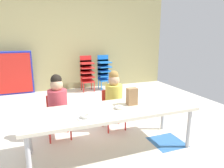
{
  "coord_description": "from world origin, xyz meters",
  "views": [
    {
      "loc": [
        -0.73,
        -3.03,
        1.43
      ],
      "look_at": [
        0.22,
        -0.56,
        0.81
      ],
      "focal_mm": 32.99,
      "sensor_mm": 36.0,
      "label": 1
    }
  ],
  "objects_px": {
    "seated_child_middle_seat": "(114,95)",
    "donut_powdered_on_plate": "(85,116)",
    "kid_chair_red_stack": "(87,71)",
    "donut_powdered_loose": "(119,107)",
    "craft_table": "(111,112)",
    "paper_bag_brown": "(132,96)",
    "kid_chair_blue_stack": "(104,70)",
    "paper_plate_near_edge": "(86,118)",
    "seated_child_near_camera": "(58,101)",
    "folded_activity_table": "(13,74)"
  },
  "relations": [
    {
      "from": "craft_table",
      "to": "donut_powdered_on_plate",
      "type": "height_order",
      "value": "donut_powdered_on_plate"
    },
    {
      "from": "folded_activity_table",
      "to": "paper_bag_brown",
      "type": "height_order",
      "value": "folded_activity_table"
    },
    {
      "from": "seated_child_near_camera",
      "to": "paper_plate_near_edge",
      "type": "distance_m",
      "value": 0.77
    },
    {
      "from": "kid_chair_blue_stack",
      "to": "donut_powdered_loose",
      "type": "xyz_separation_m",
      "value": [
        -0.84,
        -2.99,
        0.05
      ]
    },
    {
      "from": "kid_chair_red_stack",
      "to": "paper_plate_near_edge",
      "type": "xyz_separation_m",
      "value": [
        -0.81,
        -3.15,
        0.04
      ]
    },
    {
      "from": "paper_bag_brown",
      "to": "craft_table",
      "type": "bearing_deg",
      "value": -168.75
    },
    {
      "from": "seated_child_middle_seat",
      "to": "kid_chair_red_stack",
      "type": "xyz_separation_m",
      "value": [
        0.19,
        2.4,
        -0.04
      ]
    },
    {
      "from": "craft_table",
      "to": "folded_activity_table",
      "type": "distance_m",
      "value": 3.43
    },
    {
      "from": "paper_plate_near_edge",
      "to": "kid_chair_red_stack",
      "type": "bearing_deg",
      "value": 75.49
    },
    {
      "from": "kid_chair_red_stack",
      "to": "donut_powdered_loose",
      "type": "bearing_deg",
      "value": -96.83
    },
    {
      "from": "kid_chair_blue_stack",
      "to": "paper_plate_near_edge",
      "type": "height_order",
      "value": "kid_chair_blue_stack"
    },
    {
      "from": "seated_child_near_camera",
      "to": "kid_chair_blue_stack",
      "type": "xyz_separation_m",
      "value": [
        1.5,
        2.4,
        -0.04
      ]
    },
    {
      "from": "seated_child_near_camera",
      "to": "donut_powdered_loose",
      "type": "xyz_separation_m",
      "value": [
        0.67,
        -0.59,
        0.02
      ]
    },
    {
      "from": "seated_child_middle_seat",
      "to": "donut_powdered_on_plate",
      "type": "bearing_deg",
      "value": -129.89
    },
    {
      "from": "seated_child_middle_seat",
      "to": "donut_powdered_on_plate",
      "type": "height_order",
      "value": "seated_child_middle_seat"
    },
    {
      "from": "craft_table",
      "to": "seated_child_middle_seat",
      "type": "distance_m",
      "value": 0.63
    },
    {
      "from": "folded_activity_table",
      "to": "donut_powdered_loose",
      "type": "height_order",
      "value": "folded_activity_table"
    },
    {
      "from": "kid_chair_blue_stack",
      "to": "paper_plate_near_edge",
      "type": "relative_size",
      "value": 5.11
    },
    {
      "from": "seated_child_near_camera",
      "to": "donut_powdered_on_plate",
      "type": "relative_size",
      "value": 7.45
    },
    {
      "from": "seated_child_middle_seat",
      "to": "paper_bag_brown",
      "type": "bearing_deg",
      "value": -84.52
    },
    {
      "from": "folded_activity_table",
      "to": "paper_bag_brown",
      "type": "bearing_deg",
      "value": -62.41
    },
    {
      "from": "seated_child_middle_seat",
      "to": "donut_powdered_on_plate",
      "type": "distance_m",
      "value": 0.97
    },
    {
      "from": "paper_bag_brown",
      "to": "folded_activity_table",
      "type": "bearing_deg",
      "value": 117.59
    },
    {
      "from": "kid_chair_blue_stack",
      "to": "donut_powdered_on_plate",
      "type": "height_order",
      "value": "kid_chair_blue_stack"
    },
    {
      "from": "kid_chair_red_stack",
      "to": "folded_activity_table",
      "type": "bearing_deg",
      "value": 173.77
    },
    {
      "from": "folded_activity_table",
      "to": "paper_plate_near_edge",
      "type": "relative_size",
      "value": 6.04
    },
    {
      "from": "kid_chair_blue_stack",
      "to": "paper_plate_near_edge",
      "type": "xyz_separation_m",
      "value": [
        -1.29,
        -3.15,
        0.04
      ]
    },
    {
      "from": "paper_bag_brown",
      "to": "kid_chair_red_stack",
      "type": "bearing_deg",
      "value": 87.19
    },
    {
      "from": "craft_table",
      "to": "paper_plate_near_edge",
      "type": "relative_size",
      "value": 11.57
    },
    {
      "from": "craft_table",
      "to": "kid_chair_red_stack",
      "type": "height_order",
      "value": "kid_chair_red_stack"
    },
    {
      "from": "seated_child_middle_seat",
      "to": "kid_chair_red_stack",
      "type": "distance_m",
      "value": 2.41
    },
    {
      "from": "seated_child_near_camera",
      "to": "paper_plate_near_edge",
      "type": "bearing_deg",
      "value": -74.15
    },
    {
      "from": "kid_chair_red_stack",
      "to": "seated_child_near_camera",
      "type": "bearing_deg",
      "value": -113.12
    },
    {
      "from": "kid_chair_blue_stack",
      "to": "seated_child_middle_seat",
      "type": "bearing_deg",
      "value": -105.6
    },
    {
      "from": "folded_activity_table",
      "to": "paper_plate_near_edge",
      "type": "xyz_separation_m",
      "value": [
        0.95,
        -3.34,
        0.02
      ]
    },
    {
      "from": "donut_powdered_on_plate",
      "to": "folded_activity_table",
      "type": "bearing_deg",
      "value": 105.94
    },
    {
      "from": "folded_activity_table",
      "to": "donut_powdered_on_plate",
      "type": "height_order",
      "value": "folded_activity_table"
    },
    {
      "from": "paper_bag_brown",
      "to": "paper_plate_near_edge",
      "type": "xyz_separation_m",
      "value": [
        -0.67,
        -0.23,
        -0.11
      ]
    },
    {
      "from": "craft_table",
      "to": "folded_activity_table",
      "type": "height_order",
      "value": "folded_activity_table"
    },
    {
      "from": "craft_table",
      "to": "kid_chair_red_stack",
      "type": "relative_size",
      "value": 2.26
    },
    {
      "from": "craft_table",
      "to": "donut_powdered_loose",
      "type": "distance_m",
      "value": 0.11
    },
    {
      "from": "seated_child_near_camera",
      "to": "craft_table",
      "type": "bearing_deg",
      "value": -45.19
    },
    {
      "from": "paper_bag_brown",
      "to": "seated_child_near_camera",
      "type": "bearing_deg",
      "value": 149.74
    },
    {
      "from": "craft_table",
      "to": "paper_bag_brown",
      "type": "height_order",
      "value": "paper_bag_brown"
    },
    {
      "from": "seated_child_middle_seat",
      "to": "kid_chair_red_stack",
      "type": "bearing_deg",
      "value": 85.42
    },
    {
      "from": "kid_chair_blue_stack",
      "to": "folded_activity_table",
      "type": "distance_m",
      "value": 2.25
    },
    {
      "from": "paper_plate_near_edge",
      "to": "donut_powdered_loose",
      "type": "relative_size",
      "value": 1.53
    },
    {
      "from": "seated_child_near_camera",
      "to": "paper_bag_brown",
      "type": "height_order",
      "value": "seated_child_near_camera"
    },
    {
      "from": "craft_table",
      "to": "kid_chair_red_stack",
      "type": "distance_m",
      "value": 3.01
    },
    {
      "from": "kid_chair_red_stack",
      "to": "donut_powdered_on_plate",
      "type": "xyz_separation_m",
      "value": [
        -0.81,
        -3.15,
        0.06
      ]
    }
  ]
}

